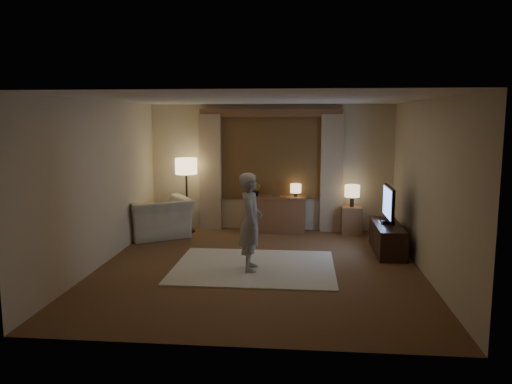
# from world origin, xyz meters

# --- Properties ---
(room) EXTENTS (5.04, 5.54, 2.64)m
(room) POSITION_xyz_m (0.00, 0.50, 1.33)
(room) COLOR brown
(room) RESTS_ON ground
(rug) EXTENTS (2.50, 2.00, 0.02)m
(rug) POSITION_xyz_m (-0.07, -0.01, 0.01)
(rug) COLOR #ECE2C6
(rug) RESTS_ON floor
(sideboard) EXTENTS (1.20, 0.40, 0.70)m
(sideboard) POSITION_xyz_m (0.13, 2.50, 0.35)
(sideboard) COLOR brown
(sideboard) RESTS_ON floor
(picture_frame) EXTENTS (0.16, 0.02, 0.20)m
(picture_frame) POSITION_xyz_m (0.13, 2.50, 0.80)
(picture_frame) COLOR brown
(picture_frame) RESTS_ON sideboard
(plant) EXTENTS (0.17, 0.13, 0.30)m
(plant) POSITION_xyz_m (-0.27, 2.50, 0.85)
(plant) COLOR #999999
(plant) RESTS_ON sideboard
(table_lamp_sideboard) EXTENTS (0.22, 0.22, 0.30)m
(table_lamp_sideboard) POSITION_xyz_m (0.53, 2.50, 0.90)
(table_lamp_sideboard) COLOR black
(table_lamp_sideboard) RESTS_ON sideboard
(floor_lamp) EXTENTS (0.44, 0.44, 1.52)m
(floor_lamp) POSITION_xyz_m (-1.69, 2.34, 1.27)
(floor_lamp) COLOR black
(floor_lamp) RESTS_ON floor
(armchair) EXTENTS (1.56, 1.51, 0.77)m
(armchair) POSITION_xyz_m (-2.15, 1.82, 0.38)
(armchair) COLOR beige
(armchair) RESTS_ON floor
(side_table) EXTENTS (0.40, 0.40, 0.56)m
(side_table) POSITION_xyz_m (1.65, 2.45, 0.28)
(side_table) COLOR brown
(side_table) RESTS_ON floor
(table_lamp_side) EXTENTS (0.30, 0.30, 0.44)m
(table_lamp_side) POSITION_xyz_m (1.65, 2.45, 0.87)
(table_lamp_side) COLOR black
(table_lamp_side) RESTS_ON side_table
(tv_stand) EXTENTS (0.45, 1.40, 0.50)m
(tv_stand) POSITION_xyz_m (2.15, 1.11, 0.25)
(tv_stand) COLOR black
(tv_stand) RESTS_ON floor
(tv) EXTENTS (0.22, 0.91, 0.66)m
(tv) POSITION_xyz_m (2.15, 1.11, 0.86)
(tv) COLOR black
(tv) RESTS_ON tv_stand
(person) EXTENTS (0.40, 0.57, 1.49)m
(person) POSITION_xyz_m (-0.11, -0.17, 0.77)
(person) COLOR #9E9A92
(person) RESTS_ON rug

